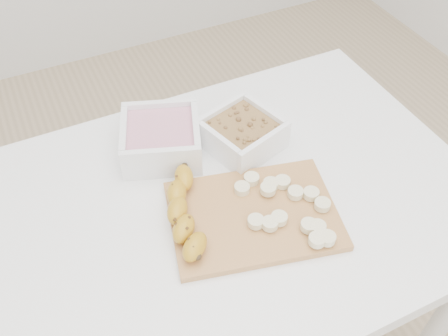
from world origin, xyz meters
name	(u,v)px	position (x,y,z in m)	size (l,w,h in m)	color
table	(230,227)	(0.00, 0.00, 0.65)	(1.00, 0.70, 0.75)	white
bowl_yogurt	(161,138)	(-0.07, 0.18, 0.79)	(0.21, 0.21, 0.08)	white
bowl_granola	(242,133)	(0.09, 0.13, 0.79)	(0.18, 0.18, 0.07)	white
cutting_board	(253,215)	(0.02, -0.06, 0.76)	(0.32, 0.23, 0.01)	#C08548
banana	(185,213)	(-0.10, -0.02, 0.78)	(0.06, 0.22, 0.04)	#B47F18
banana_slices	(287,206)	(0.08, -0.08, 0.77)	(0.16, 0.22, 0.02)	beige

